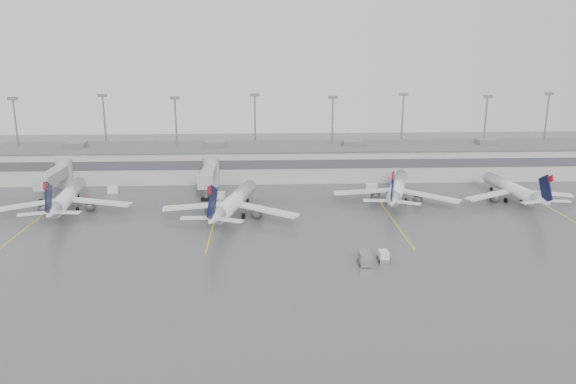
{
  "coord_description": "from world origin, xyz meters",
  "views": [
    {
      "loc": [
        -7.56,
        -83.3,
        33.71
      ],
      "look_at": [
        -2.99,
        24.0,
        5.0
      ],
      "focal_mm": 35.0,
      "sensor_mm": 36.0,
      "label": 1
    }
  ],
  "objects_px": {
    "jet_far_left": "(66,198)",
    "jet_far_right": "(514,189)",
    "jet_mid_left": "(233,202)",
    "jet_mid_right": "(397,188)",
    "baggage_tug": "(383,257)"
  },
  "relations": [
    {
      "from": "jet_far_left",
      "to": "jet_mid_right",
      "type": "relative_size",
      "value": 1.02
    },
    {
      "from": "jet_mid_left",
      "to": "jet_mid_right",
      "type": "relative_size",
      "value": 1.03
    },
    {
      "from": "jet_mid_left",
      "to": "jet_far_right",
      "type": "xyz_separation_m",
      "value": [
        60.47,
        8.68,
        -0.34
      ]
    },
    {
      "from": "jet_far_left",
      "to": "jet_far_right",
      "type": "xyz_separation_m",
      "value": [
        94.82,
        3.65,
        -0.25
      ]
    },
    {
      "from": "jet_far_left",
      "to": "baggage_tug",
      "type": "distance_m",
      "value": 66.32
    },
    {
      "from": "jet_mid_right",
      "to": "jet_far_right",
      "type": "relative_size",
      "value": 1.07
    },
    {
      "from": "jet_far_left",
      "to": "jet_mid_right",
      "type": "distance_m",
      "value": 69.42
    },
    {
      "from": "jet_mid_left",
      "to": "jet_far_right",
      "type": "height_order",
      "value": "jet_mid_left"
    },
    {
      "from": "jet_far_left",
      "to": "jet_far_right",
      "type": "relative_size",
      "value": 1.09
    },
    {
      "from": "jet_mid_left",
      "to": "jet_far_left",
      "type": "bearing_deg",
      "value": -174.78
    },
    {
      "from": "jet_far_left",
      "to": "jet_far_right",
      "type": "distance_m",
      "value": 94.89
    },
    {
      "from": "jet_far_right",
      "to": "baggage_tug",
      "type": "bearing_deg",
      "value": -142.79
    },
    {
      "from": "baggage_tug",
      "to": "jet_far_left",
      "type": "bearing_deg",
      "value": 153.68
    },
    {
      "from": "jet_far_right",
      "to": "baggage_tug",
      "type": "relative_size",
      "value": 10.42
    },
    {
      "from": "jet_mid_right",
      "to": "baggage_tug",
      "type": "xyz_separation_m",
      "value": [
        -9.92,
        -33.93,
        -2.41
      ]
    }
  ]
}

